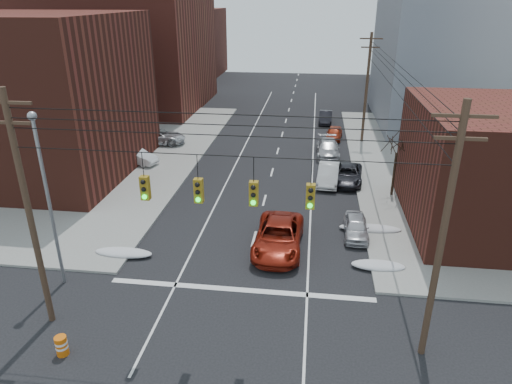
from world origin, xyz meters
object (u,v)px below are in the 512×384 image
(parked_car_a, at_px, (356,227))
(lot_car_c, at_px, (36,178))
(red_pickup, at_px, (278,237))
(parked_car_c, at_px, (348,174))
(lot_car_d, at_px, (79,141))
(parked_car_d, at_px, (328,148))
(lot_car_b, at_px, (159,137))
(parked_car_b, at_px, (328,174))
(parked_car_e, at_px, (334,133))
(parked_car_f, at_px, (326,117))
(lot_car_a, at_px, (137,156))
(construction_barrel, at_px, (62,345))

(parked_car_a, bearing_deg, lot_car_c, 169.15)
(red_pickup, xyz_separation_m, parked_car_c, (4.77, 11.50, -0.15))
(lot_car_c, relative_size, lot_car_d, 1.03)
(parked_car_d, distance_m, lot_car_b, 17.22)
(parked_car_b, xyz_separation_m, parked_car_c, (1.60, 0.35, -0.08))
(parked_car_a, bearing_deg, lot_car_d, 150.78)
(red_pickup, relative_size, parked_car_b, 1.29)
(lot_car_b, relative_size, lot_car_c, 1.28)
(parked_car_c, relative_size, parked_car_e, 1.26)
(lot_car_d, bearing_deg, parked_car_b, -113.53)
(parked_car_b, distance_m, lot_car_c, 23.57)
(parked_car_f, distance_m, lot_car_d, 28.00)
(parked_car_e, height_order, lot_car_d, lot_car_d)
(parked_car_c, bearing_deg, parked_car_f, 99.69)
(lot_car_d, bearing_deg, lot_car_a, -127.27)
(lot_car_a, xyz_separation_m, lot_car_c, (-6.11, -6.07, -0.05))
(parked_car_c, distance_m, parked_car_f, 19.14)
(parked_car_c, xyz_separation_m, construction_barrel, (-13.21, -21.57, -0.22))
(parked_car_f, bearing_deg, lot_car_a, -132.76)
(lot_car_a, distance_m, lot_car_c, 8.61)
(parked_car_c, relative_size, construction_barrel, 5.40)
(lot_car_a, bearing_deg, lot_car_b, 17.82)
(parked_car_f, distance_m, lot_car_b, 20.44)
(lot_car_c, bearing_deg, lot_car_b, -9.09)
(parked_car_a, relative_size, parked_car_f, 0.87)
(red_pickup, distance_m, lot_car_c, 21.34)
(parked_car_b, relative_size, parked_car_f, 1.08)
(red_pickup, distance_m, lot_car_d, 27.51)
(lot_car_b, bearing_deg, parked_car_e, -81.93)
(parked_car_c, distance_m, parked_car_d, 6.76)
(parked_car_e, xyz_separation_m, lot_car_b, (-17.93, -4.50, 0.23))
(parked_car_e, height_order, lot_car_b, lot_car_b)
(parked_car_a, height_order, lot_car_c, lot_car_c)
(lot_car_c, bearing_deg, parked_car_b, -62.64)
(parked_car_a, distance_m, lot_car_a, 21.76)
(parked_car_e, distance_m, lot_car_c, 29.26)
(parked_car_d, bearing_deg, red_pickup, -101.60)
(lot_car_a, bearing_deg, parked_car_d, -56.26)
(parked_car_b, height_order, parked_car_c, parked_car_b)
(lot_car_b, bearing_deg, lot_car_d, 99.78)
(parked_car_a, xyz_separation_m, parked_car_c, (-0.00, 9.23, 0.04))
(parked_car_a, height_order, parked_car_b, parked_car_b)
(parked_car_c, xyz_separation_m, lot_car_d, (-26.21, 5.73, 0.15))
(red_pickup, height_order, lot_car_b, red_pickup)
(lot_car_c, bearing_deg, parked_car_c, -62.45)
(parked_car_f, distance_m, lot_car_c, 32.93)
(lot_car_b, height_order, construction_barrel, lot_car_b)
(parked_car_b, relative_size, parked_car_c, 0.94)
(red_pickup, distance_m, parked_car_a, 5.28)
(parked_car_f, relative_size, lot_car_b, 0.80)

